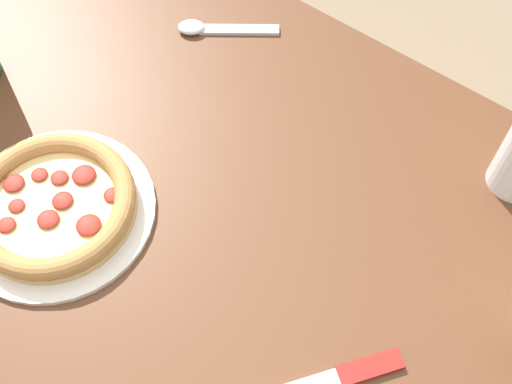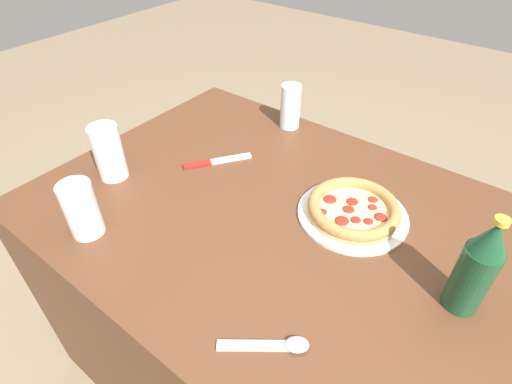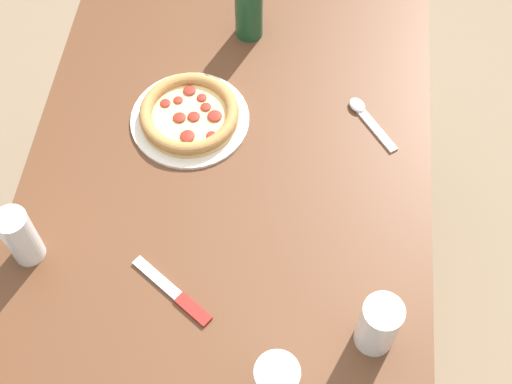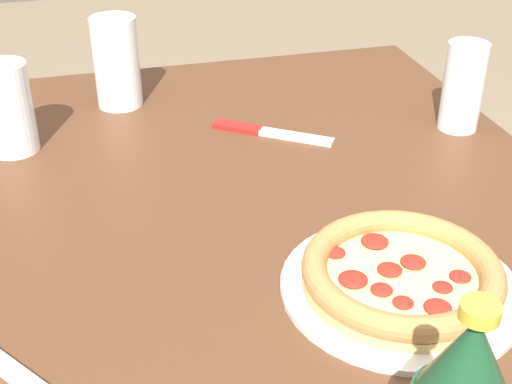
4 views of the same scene
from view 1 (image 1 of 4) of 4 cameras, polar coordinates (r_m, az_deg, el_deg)
The scene contains 5 objects.
ground_plane at distance 1.59m, azimuth -3.21°, elevation -16.20°, with size 8.00×8.00×0.00m, color #847056.
table at distance 1.22m, azimuth -4.09°, elevation -11.43°, with size 1.22×0.89×0.76m.
pizza_salami at distance 0.90m, azimuth -17.56°, elevation -1.16°, with size 0.27×0.27×0.04m.
knife at distance 0.79m, azimuth 6.61°, elevation -16.29°, with size 0.14×0.18×0.01m.
spoon at distance 1.09m, azimuth -4.03°, elevation 14.32°, with size 0.15×0.12×0.02m.
Camera 1 is at (-0.32, 0.28, 1.53)m, focal length 45.00 mm.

